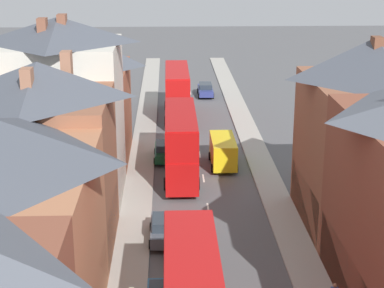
# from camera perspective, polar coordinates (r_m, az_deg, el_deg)

# --- Properties ---
(pavement_left) EXTENTS (2.20, 104.00, 0.14)m
(pavement_left) POSITION_cam_1_polar(r_m,az_deg,el_deg) (53.28, -4.58, -2.30)
(pavement_left) COLOR #A8A399
(pavement_left) RESTS_ON ground
(pavement_right) EXTENTS (2.20, 104.00, 0.14)m
(pavement_right) POSITION_cam_1_polar(r_m,az_deg,el_deg) (53.80, 6.34, -2.15)
(pavement_right) COLOR #A8A399
(pavement_right) RESTS_ON ground
(centre_line_dashes) EXTENTS (0.14, 97.80, 0.01)m
(centre_line_dashes) POSITION_cam_1_polar(r_m,az_deg,el_deg) (51.45, 1.02, -3.06)
(centre_line_dashes) COLOR silver
(centre_line_dashes) RESTS_ON ground
(terrace_row_left) EXTENTS (8.00, 57.97, 13.46)m
(terrace_row_left) POSITION_cam_1_polar(r_m,az_deg,el_deg) (32.36, -15.37, -5.36)
(terrace_row_left) COLOR brown
(terrace_row_left) RESTS_ON ground
(double_decker_bus_lead) EXTENTS (2.74, 10.80, 5.30)m
(double_decker_bus_lead) POSITION_cam_1_polar(r_m,az_deg,el_deg) (50.99, -1.02, 0.09)
(double_decker_bus_lead) COLOR #B70F0F
(double_decker_bus_lead) RESTS_ON ground
(double_decker_bus_mid_street) EXTENTS (2.74, 10.80, 5.30)m
(double_decker_bus_mid_street) POSITION_cam_1_polar(r_m,az_deg,el_deg) (68.21, -1.34, 4.63)
(double_decker_bus_mid_street) COLOR red
(double_decker_bus_mid_street) RESTS_ON ground
(car_parked_left_a) EXTENTS (1.90, 4.52, 1.58)m
(car_parked_left_a) POSITION_cam_1_polar(r_m,az_deg,el_deg) (39.40, -0.59, -8.58)
(car_parked_left_a) COLOR maroon
(car_parked_left_a) RESTS_ON ground
(car_mid_black) EXTENTS (1.90, 4.09, 1.63)m
(car_mid_black) POSITION_cam_1_polar(r_m,az_deg,el_deg) (40.91, -2.49, -7.52)
(car_mid_black) COLOR #4C515B
(car_mid_black) RESTS_ON ground
(car_mid_white) EXTENTS (1.90, 4.59, 1.62)m
(car_mid_white) POSITION_cam_1_polar(r_m,az_deg,el_deg) (78.43, 1.20, 4.87)
(car_mid_white) COLOR navy
(car_mid_white) RESTS_ON ground
(car_parked_right_b) EXTENTS (1.90, 4.24, 1.64)m
(car_parked_right_b) POSITION_cam_1_polar(r_m,az_deg,el_deg) (55.43, -2.43, -0.63)
(car_parked_right_b) COLOR #144728
(car_parked_right_b) RESTS_ON ground
(delivery_van) EXTENTS (2.20, 5.20, 2.41)m
(delivery_van) POSITION_cam_1_polar(r_m,az_deg,el_deg) (53.87, 2.77, -0.60)
(delivery_van) COLOR yellow
(delivery_van) RESTS_ON ground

